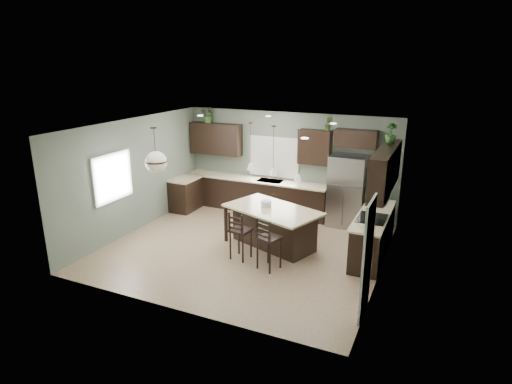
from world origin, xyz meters
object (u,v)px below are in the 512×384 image
object	(u,v)px
refrigerator	(347,191)
kitchen_island	(272,228)
bar_stool_right	(269,243)
plant_back_left	(209,115)
serving_dish	(266,204)
bar_stool_center	(241,235)

from	to	relation	value
refrigerator	kitchen_island	size ratio (longest dim) A/B	0.87
kitchen_island	bar_stool_right	bearing A→B (deg)	-51.16
refrigerator	plant_back_left	size ratio (longest dim) A/B	3.91
serving_dish	plant_back_left	distance (m)	3.80
serving_dish	plant_back_left	xyz separation A→B (m)	(-2.69, 2.12, 1.64)
refrigerator	plant_back_left	bearing A→B (deg)	177.88
refrigerator	serving_dish	xyz separation A→B (m)	(-1.41, -1.97, 0.07)
serving_dish	bar_stool_right	distance (m)	1.31
refrigerator	kitchen_island	distance (m)	2.42
serving_dish	bar_stool_center	xyz separation A→B (m)	(-0.20, -0.93, -0.45)
bar_stool_center	bar_stool_right	world-z (taller)	bar_stool_right
kitchen_island	bar_stool_center	distance (m)	0.94
bar_stool_center	bar_stool_right	size ratio (longest dim) A/B	0.97
serving_dish	bar_stool_right	xyz separation A→B (m)	(0.54, -1.11, -0.43)
kitchen_island	plant_back_left	bearing A→B (deg)	162.87
kitchen_island	serving_dish	distance (m)	0.57
kitchen_island	refrigerator	bearing A→B (deg)	79.21
bar_stool_center	kitchen_island	bearing A→B (deg)	73.89
kitchen_island	serving_dish	size ratio (longest dim) A/B	8.87
serving_dish	plant_back_left	size ratio (longest dim) A/B	0.51
plant_back_left	bar_stool_right	bearing A→B (deg)	-45.01
bar_stool_right	plant_back_left	distance (m)	5.02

